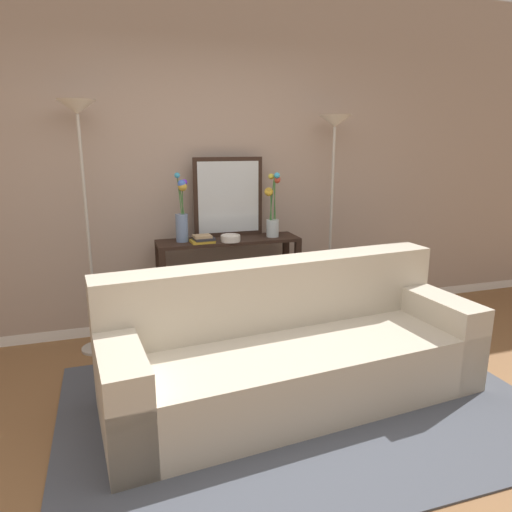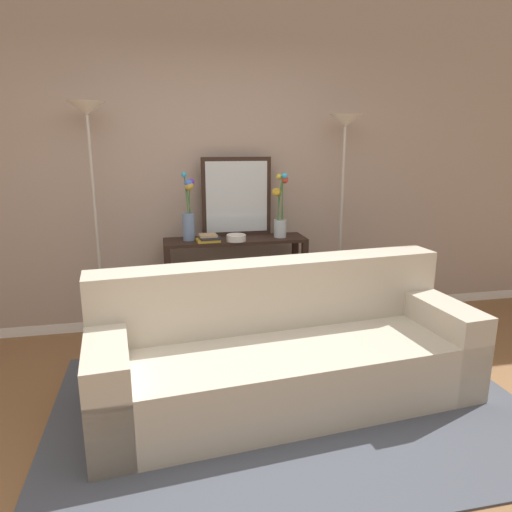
# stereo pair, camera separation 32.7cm
# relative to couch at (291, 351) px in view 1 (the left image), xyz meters

# --- Properties ---
(ground_plane) EXTENTS (16.00, 16.00, 0.02)m
(ground_plane) POSITION_rel_couch_xyz_m (-0.38, -0.70, -0.32)
(ground_plane) COLOR brown
(back_wall) EXTENTS (12.00, 0.15, 3.00)m
(back_wall) POSITION_rel_couch_xyz_m (-0.38, 1.49, 1.18)
(back_wall) COLOR white
(back_wall) RESTS_ON ground
(area_rug) EXTENTS (2.99, 1.99, 0.01)m
(area_rug) POSITION_rel_couch_xyz_m (0.01, -0.16, -0.31)
(area_rug) COLOR #474C56
(area_rug) RESTS_ON ground
(couch) EXTENTS (2.52, 1.10, 0.88)m
(couch) POSITION_rel_couch_xyz_m (0.00, 0.00, 0.00)
(couch) COLOR #BCB29E
(couch) RESTS_ON ground
(console_table) EXTENTS (1.22, 0.34, 0.85)m
(console_table) POSITION_rel_couch_xyz_m (-0.13, 1.15, 0.26)
(console_table) COLOR black
(console_table) RESTS_ON ground
(floor_lamp_left) EXTENTS (0.28, 0.28, 1.96)m
(floor_lamp_left) POSITION_rel_couch_xyz_m (-1.25, 1.13, 1.22)
(floor_lamp_left) COLOR #B7B2A8
(floor_lamp_left) RESTS_ON ground
(floor_lamp_right) EXTENTS (0.28, 0.28, 1.89)m
(floor_lamp_right) POSITION_rel_couch_xyz_m (0.83, 1.13, 1.17)
(floor_lamp_right) COLOR #B7B2A8
(floor_lamp_right) RESTS_ON ground
(wall_mirror) EXTENTS (0.61, 0.02, 0.68)m
(wall_mirror) POSITION_rel_couch_xyz_m (-0.09, 1.29, 0.88)
(wall_mirror) COLOR black
(wall_mirror) RESTS_ON console_table
(vase_tall_flowers) EXTENTS (0.11, 0.12, 0.57)m
(vase_tall_flowers) POSITION_rel_couch_xyz_m (-0.52, 1.16, 0.75)
(vase_tall_flowers) COLOR #6B84AD
(vase_tall_flowers) RESTS_ON console_table
(vase_short_flowers) EXTENTS (0.14, 0.12, 0.56)m
(vase_short_flowers) POSITION_rel_couch_xyz_m (0.26, 1.14, 0.75)
(vase_short_flowers) COLOR silver
(vase_short_flowers) RESTS_ON console_table
(fruit_bowl) EXTENTS (0.16, 0.16, 0.06)m
(fruit_bowl) POSITION_rel_couch_xyz_m (-0.13, 1.05, 0.57)
(fruit_bowl) COLOR silver
(fruit_bowl) RESTS_ON console_table
(book_stack) EXTENTS (0.20, 0.16, 0.06)m
(book_stack) POSITION_rel_couch_xyz_m (-0.36, 1.07, 0.57)
(book_stack) COLOR gold
(book_stack) RESTS_ON console_table
(book_row_under_console) EXTENTS (0.44, 0.17, 0.12)m
(book_row_under_console) POSITION_rel_couch_xyz_m (-0.39, 1.15, -0.26)
(book_row_under_console) COLOR gold
(book_row_under_console) RESTS_ON ground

